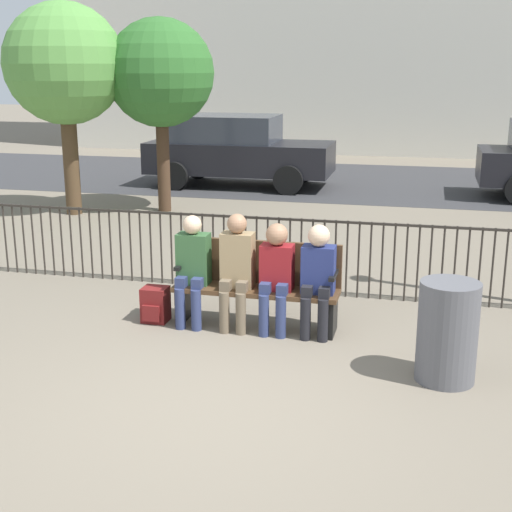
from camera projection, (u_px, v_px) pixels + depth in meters
The scene contains 13 objects.
ground_plane at pixel (205, 403), 5.98m from camera, with size 80.00×80.00×0.00m, color #706656.
park_bench at pixel (258, 282), 7.64m from camera, with size 1.77×0.45×0.92m.
seated_person_0 at pixel (192, 265), 7.63m from camera, with size 0.34×0.39×1.21m.
seated_person_1 at pixel (237, 265), 7.52m from camera, with size 0.34×0.39×1.25m.
seated_person_2 at pixel (276, 271), 7.42m from camera, with size 0.34×0.39×1.17m.
seated_person_3 at pixel (318, 273), 7.32m from camera, with size 0.34×0.39×1.18m.
backpack at pixel (155, 305), 7.83m from camera, with size 0.28×0.28×0.39m.
fence_railing at pixel (279, 248), 8.76m from camera, with size 9.01×0.03×0.95m.
tree_0 at pixel (65, 65), 12.82m from camera, with size 2.18×2.18×3.84m.
tree_1 at pixel (160, 74), 13.12m from camera, with size 1.99×1.99×3.59m.
street_surface at pixel (354, 181), 17.24m from camera, with size 24.00×6.00×0.01m.
parked_car_1 at pixel (236, 150), 16.37m from camera, with size 4.20×1.94×1.62m.
trash_bin at pixel (447, 332), 6.30m from camera, with size 0.53×0.53×0.92m.
Camera 1 is at (1.69, -5.20, 2.76)m, focal length 50.00 mm.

